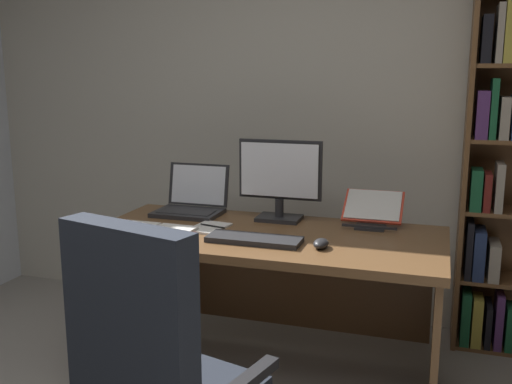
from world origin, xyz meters
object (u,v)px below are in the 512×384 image
object	(u,v)px
open_binder	(147,233)
pen	(213,226)
laptop	(191,203)
desk	(270,269)
monitor	(280,181)
computer_mouse	(321,244)
reading_stand_with_book	(373,209)
notepad	(209,228)
keyboard	(254,239)

from	to	relation	value
open_binder	pen	xyz separation A→B (m)	(0.25, 0.20, 0.00)
laptop	open_binder	world-z (taller)	laptop
desk	monitor	bearing A→B (deg)	91.28
pen	computer_mouse	bearing A→B (deg)	-15.16
laptop	pen	world-z (taller)	laptop
reading_stand_with_book	laptop	bearing A→B (deg)	-177.12
monitor	pen	world-z (taller)	monitor
computer_mouse	reading_stand_with_book	size ratio (longest dim) A/B	0.36
open_binder	notepad	xyz separation A→B (m)	(0.23, 0.20, -0.01)
laptop	reading_stand_with_book	distance (m)	0.95
laptop	pen	size ratio (longest dim) A/B	2.46
notepad	reading_stand_with_book	bearing A→B (deg)	23.33
laptop	computer_mouse	world-z (taller)	laptop
desk	computer_mouse	world-z (taller)	computer_mouse
reading_stand_with_book	pen	xyz separation A→B (m)	(-0.72, -0.32, -0.06)
computer_mouse	keyboard	bearing A→B (deg)	180.00
monitor	reading_stand_with_book	xyz separation A→B (m)	(0.46, 0.05, -0.13)
reading_stand_with_book	computer_mouse	bearing A→B (deg)	-108.93
desk	open_binder	size ratio (longest dim) A/B	4.02
computer_mouse	reading_stand_with_book	bearing A→B (deg)	71.07
reading_stand_with_book	notepad	size ratio (longest dim) A/B	1.38
reading_stand_with_book	open_binder	xyz separation A→B (m)	(-0.97, -0.52, -0.06)
computer_mouse	open_binder	xyz separation A→B (m)	(-0.80, -0.05, -0.01)
desk	notepad	size ratio (longest dim) A/B	7.83
computer_mouse	monitor	bearing A→B (deg)	125.65
desk	keyboard	xyz separation A→B (m)	(-0.00, -0.24, 0.22)
notepad	computer_mouse	bearing A→B (deg)	-14.66
monitor	computer_mouse	size ratio (longest dim) A/B	4.11
computer_mouse	open_binder	size ratio (longest dim) A/B	0.25
monitor	computer_mouse	world-z (taller)	monitor
keyboard	open_binder	xyz separation A→B (m)	(-0.50, -0.05, -0.00)
laptop	pen	distance (m)	0.36
pen	monitor	bearing A→B (deg)	45.88
monitor	pen	bearing A→B (deg)	-134.12
open_binder	notepad	size ratio (longest dim) A/B	1.95
laptop	notepad	distance (m)	0.35
desk	open_binder	bearing A→B (deg)	-150.63
open_binder	monitor	bearing A→B (deg)	44.46
laptop	desk	bearing A→B (deg)	-20.73
laptop	notepad	bearing A→B (deg)	-52.16
keyboard	computer_mouse	xyz separation A→B (m)	(0.30, 0.00, 0.01)
reading_stand_with_book	notepad	world-z (taller)	reading_stand_with_book
computer_mouse	open_binder	world-z (taller)	computer_mouse
laptop	notepad	xyz separation A→B (m)	(0.21, -0.27, -0.05)
monitor	open_binder	distance (m)	0.71
monitor	keyboard	size ratio (longest dim) A/B	1.02
laptop	reading_stand_with_book	xyz separation A→B (m)	(0.95, 0.05, 0.02)
notepad	keyboard	bearing A→B (deg)	-28.51
keyboard	reading_stand_with_book	world-z (taller)	reading_stand_with_book
keyboard	open_binder	bearing A→B (deg)	-174.34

